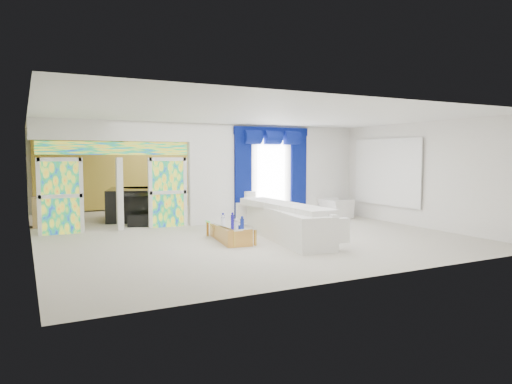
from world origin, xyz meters
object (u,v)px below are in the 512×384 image
white_sofa (285,223)px  console_table (259,216)px  grand_piano (133,204)px  armchair (335,208)px  coffee_table (230,233)px

white_sofa → console_table: bearing=83.4°
white_sofa → grand_piano: bearing=124.9°
console_table → armchair: armchair is taller
coffee_table → grand_piano: bearing=104.5°
armchair → white_sofa: bearing=123.9°
white_sofa → armchair: size_ratio=4.14×
grand_piano → console_table: bearing=-18.0°
coffee_table → armchair: (4.81, 2.28, 0.12)m
white_sofa → armchair: (3.46, 2.58, -0.07)m
console_table → grand_piano: 4.08m
console_table → white_sofa: bearing=-104.8°
console_table → armchair: (2.70, -0.34, 0.12)m
armchair → coffee_table: bearing=112.6°
console_table → armchair: 2.72m
coffee_table → grand_piano: grand_piano is taller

